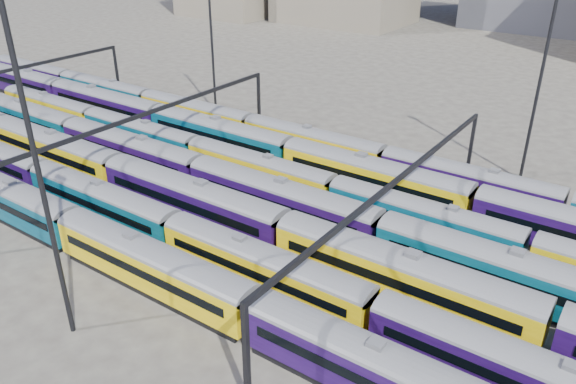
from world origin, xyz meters
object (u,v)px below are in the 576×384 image
Objects in this scene: rake_0 at (253,309)px; rake_1 at (375,309)px; rake_2 at (284,229)px; mast_2 at (35,156)px.

rake_0 is 8.58m from rake_1.
rake_0 is at bearing -66.15° from rake_2.
rake_0 is 1.04× the size of rake_1.
rake_1 is at bearing 32.95° from mast_2.
rake_1 is 12.44m from rake_2.
rake_2 is (-4.42, 10.00, 0.20)m from rake_0.
rake_1 is 24.84m from mast_2.
rake_1 is 4.63× the size of mast_2.
rake_2 is 21.52m from mast_2.
mast_2 is (-7.12, -17.00, 11.11)m from rake_2.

